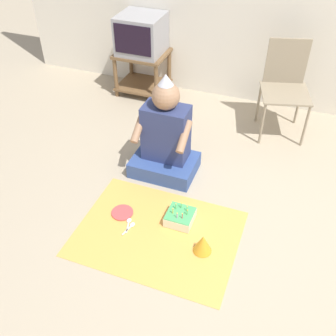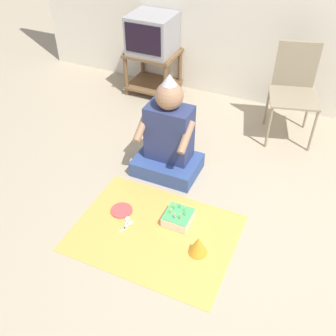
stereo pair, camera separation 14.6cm
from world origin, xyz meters
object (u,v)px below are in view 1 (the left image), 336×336
Objects in this scene: person_seated at (165,139)px; party_hat_blue at (203,244)px; birthday_cake at (180,217)px; paper_plate at (122,213)px; tv at (141,34)px; folding_chair at (285,82)px.

party_hat_blue is (0.57, -0.76, -0.25)m from person_seated.
birthday_cake is at bearing -59.02° from person_seated.
person_seated is 0.98m from party_hat_blue.
paper_plate is (-0.69, 0.13, -0.07)m from party_hat_blue.
party_hat_blue is (1.32, -2.01, -0.60)m from tv.
birthday_cake is at bearing -59.09° from tv.
party_hat_blue is 0.87× the size of paper_plate.
person_seated is at bearing -128.68° from folding_chair.
tv is 2.19m from birthday_cake.
birthday_cake is (-0.49, -1.57, -0.46)m from folding_chair.
party_hat_blue reaches higher than birthday_cake.
person_seated is 6.13× the size of party_hat_blue.
birthday_cake is 0.46m from paper_plate.
paper_plate is at bearing -119.77° from folding_chair.
person_seated is 0.69m from birthday_cake.
folding_chair is at bearing 51.32° from person_seated.
paper_plate is at bearing -101.18° from person_seated.
tv reaches higher than paper_plate.
person_seated is at bearing 120.98° from birthday_cake.
folding_chair is at bearing 81.96° from party_hat_blue.
tv is at bearing 123.22° from party_hat_blue.
folding_chair is 0.97× the size of person_seated.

